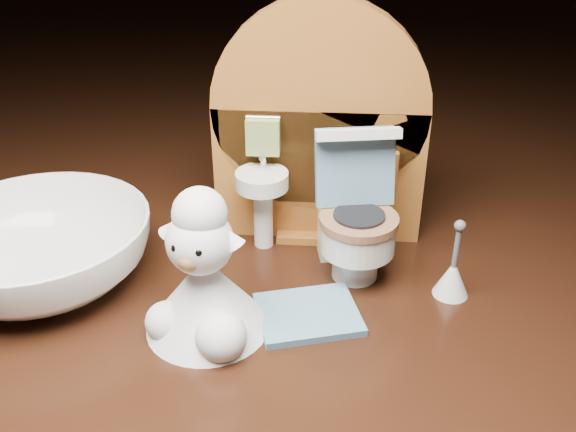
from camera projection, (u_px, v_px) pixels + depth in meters
backdrop_panel at (318, 139)px, 0.39m from camera, size 0.13×0.05×0.15m
toy_toilet at (355, 221)px, 0.37m from camera, size 0.05×0.06×0.09m
bath_mat at (308, 314)px, 0.34m from camera, size 0.06×0.06×0.00m
toilet_brush at (452, 275)px, 0.36m from camera, size 0.02×0.02×0.05m
plush_lamb at (204, 284)px, 0.32m from camera, size 0.06×0.07×0.08m
ceramic_bowl at (40, 251)px, 0.36m from camera, size 0.13×0.13×0.04m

